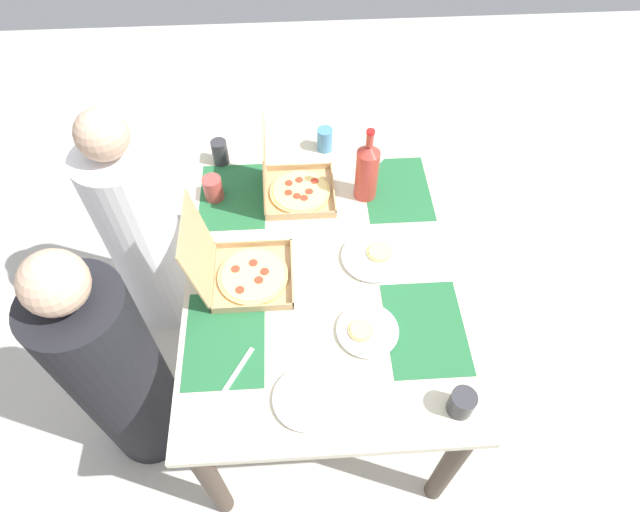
{
  "coord_description": "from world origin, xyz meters",
  "views": [
    {
      "loc": [
        -1.17,
        0.07,
        2.31
      ],
      "look_at": [
        0.0,
        0.0,
        0.76
      ],
      "focal_mm": 29.82,
      "sensor_mm": 36.0,
      "label": 1
    }
  ],
  "objects_px": {
    "cup_dark": "(213,188)",
    "diner_left_seat": "(118,373)",
    "plate_far_right": "(373,257)",
    "cup_spare": "(462,403)",
    "diner_right_seat": "(144,236)",
    "pizza_box_edge_far": "(292,186)",
    "pizza_box_center": "(241,270)",
    "plate_far_left": "(307,399)",
    "cup_red": "(325,140)",
    "plate_near_left": "(367,331)",
    "cup_clear_left": "(220,152)",
    "soda_bottle": "(367,170)"
  },
  "relations": [
    {
      "from": "plate_near_left",
      "to": "cup_red",
      "type": "distance_m",
      "value": 0.91
    },
    {
      "from": "cup_red",
      "to": "diner_right_seat",
      "type": "height_order",
      "value": "diner_right_seat"
    },
    {
      "from": "cup_clear_left",
      "to": "cup_spare",
      "type": "bearing_deg",
      "value": -145.71
    },
    {
      "from": "cup_dark",
      "to": "cup_spare",
      "type": "bearing_deg",
      "value": -139.57
    },
    {
      "from": "soda_bottle",
      "to": "cup_dark",
      "type": "bearing_deg",
      "value": 88.14
    },
    {
      "from": "pizza_box_edge_far",
      "to": "plate_far_right",
      "type": "xyz_separation_m",
      "value": [
        -0.34,
        -0.28,
        -0.04
      ]
    },
    {
      "from": "cup_clear_left",
      "to": "cup_red",
      "type": "xyz_separation_m",
      "value": [
        0.06,
        -0.44,
        -0.0
      ]
    },
    {
      "from": "plate_far_left",
      "to": "cup_spare",
      "type": "bearing_deg",
      "value": -96.83
    },
    {
      "from": "cup_spare",
      "to": "diner_right_seat",
      "type": "relative_size",
      "value": 0.07
    },
    {
      "from": "plate_near_left",
      "to": "cup_clear_left",
      "type": "xyz_separation_m",
      "value": [
        0.85,
        0.52,
        0.05
      ]
    },
    {
      "from": "cup_dark",
      "to": "pizza_box_edge_far",
      "type": "bearing_deg",
      "value": -90.32
    },
    {
      "from": "soda_bottle",
      "to": "cup_spare",
      "type": "height_order",
      "value": "soda_bottle"
    },
    {
      "from": "diner_right_seat",
      "to": "cup_red",
      "type": "bearing_deg",
      "value": -71.96
    },
    {
      "from": "plate_near_left",
      "to": "plate_far_right",
      "type": "bearing_deg",
      "value": -10.89
    },
    {
      "from": "pizza_box_center",
      "to": "diner_left_seat",
      "type": "relative_size",
      "value": 0.28
    },
    {
      "from": "plate_far_right",
      "to": "diner_left_seat",
      "type": "distance_m",
      "value": 1.01
    },
    {
      "from": "cup_red",
      "to": "diner_right_seat",
      "type": "bearing_deg",
      "value": 108.04
    },
    {
      "from": "cup_dark",
      "to": "cup_spare",
      "type": "distance_m",
      "value": 1.21
    },
    {
      "from": "plate_far_right",
      "to": "diner_left_seat",
      "type": "xyz_separation_m",
      "value": [
        -0.3,
        0.93,
        -0.22
      ]
    },
    {
      "from": "soda_bottle",
      "to": "cup_spare",
      "type": "distance_m",
      "value": 0.92
    },
    {
      "from": "plate_near_left",
      "to": "plate_far_left",
      "type": "bearing_deg",
      "value": 136.83
    },
    {
      "from": "pizza_box_edge_far",
      "to": "cup_dark",
      "type": "xyz_separation_m",
      "value": [
        0.0,
        0.31,
        0.0
      ]
    },
    {
      "from": "plate_near_left",
      "to": "cup_clear_left",
      "type": "bearing_deg",
      "value": 31.46
    },
    {
      "from": "cup_spare",
      "to": "diner_right_seat",
      "type": "height_order",
      "value": "diner_right_seat"
    },
    {
      "from": "diner_left_seat",
      "to": "cup_red",
      "type": "bearing_deg",
      "value": -41.44
    },
    {
      "from": "soda_bottle",
      "to": "diner_left_seat",
      "type": "relative_size",
      "value": 0.27
    },
    {
      "from": "plate_far_right",
      "to": "cup_red",
      "type": "relative_size",
      "value": 2.23
    },
    {
      "from": "cup_spare",
      "to": "diner_left_seat",
      "type": "xyz_separation_m",
      "value": [
        0.28,
        1.12,
        -0.25
      ]
    },
    {
      "from": "pizza_box_edge_far",
      "to": "soda_bottle",
      "type": "xyz_separation_m",
      "value": [
        -0.02,
        -0.29,
        0.08
      ]
    },
    {
      "from": "cup_spare",
      "to": "plate_far_right",
      "type": "bearing_deg",
      "value": 18.09
    },
    {
      "from": "pizza_box_edge_far",
      "to": "diner_left_seat",
      "type": "bearing_deg",
      "value": 134.5
    },
    {
      "from": "pizza_box_edge_far",
      "to": "cup_red",
      "type": "bearing_deg",
      "value": -29.06
    },
    {
      "from": "pizza_box_center",
      "to": "pizza_box_edge_far",
      "type": "xyz_separation_m",
      "value": [
        0.4,
        -0.19,
        -0.0
      ]
    },
    {
      "from": "plate_far_right",
      "to": "cup_spare",
      "type": "xyz_separation_m",
      "value": [
        -0.58,
        -0.19,
        0.03
      ]
    },
    {
      "from": "pizza_box_edge_far",
      "to": "cup_clear_left",
      "type": "relative_size",
      "value": 2.84
    },
    {
      "from": "plate_near_left",
      "to": "cup_spare",
      "type": "height_order",
      "value": "cup_spare"
    },
    {
      "from": "plate_near_left",
      "to": "pizza_box_center",
      "type": "bearing_deg",
      "value": 59.75
    },
    {
      "from": "plate_far_left",
      "to": "cup_clear_left",
      "type": "bearing_deg",
      "value": 16.28
    },
    {
      "from": "cup_clear_left",
      "to": "cup_spare",
      "type": "xyz_separation_m",
      "value": [
        -1.12,
        -0.77,
        -0.01
      ]
    },
    {
      "from": "plate_near_left",
      "to": "diner_right_seat",
      "type": "height_order",
      "value": "diner_right_seat"
    },
    {
      "from": "pizza_box_center",
      "to": "plate_far_left",
      "type": "distance_m",
      "value": 0.51
    },
    {
      "from": "cup_dark",
      "to": "diner_right_seat",
      "type": "relative_size",
      "value": 0.08
    },
    {
      "from": "plate_far_left",
      "to": "soda_bottle",
      "type": "distance_m",
      "value": 0.9
    },
    {
      "from": "pizza_box_edge_far",
      "to": "cup_clear_left",
      "type": "bearing_deg",
      "value": 55.02
    },
    {
      "from": "plate_far_left",
      "to": "cup_dark",
      "type": "xyz_separation_m",
      "value": [
        0.87,
        0.33,
        0.04
      ]
    },
    {
      "from": "diner_right_seat",
      "to": "plate_far_right",
      "type": "bearing_deg",
      "value": -110.18
    },
    {
      "from": "cup_dark",
      "to": "diner_left_seat",
      "type": "xyz_separation_m",
      "value": [
        -0.64,
        0.34,
        -0.26
      ]
    },
    {
      "from": "plate_near_left",
      "to": "cup_dark",
      "type": "xyz_separation_m",
      "value": [
        0.64,
        0.54,
        0.04
      ]
    },
    {
      "from": "plate_far_left",
      "to": "diner_right_seat",
      "type": "xyz_separation_m",
      "value": [
        0.87,
        0.67,
        -0.23
      ]
    },
    {
      "from": "plate_far_right",
      "to": "plate_near_left",
      "type": "bearing_deg",
      "value": 169.11
    }
  ]
}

